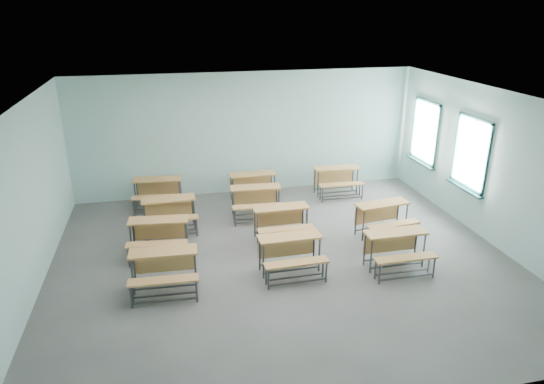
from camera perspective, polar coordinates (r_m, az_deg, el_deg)
The scene contains 12 objects.
room at distance 9.14m, azimuth 1.84°, elevation 0.95°, with size 9.04×8.04×3.24m.
desk_unit_r0c0 at distance 8.77m, azimuth -12.61°, elevation -8.47°, with size 1.22×0.85×0.74m.
desk_unit_r0c1 at distance 9.08m, azimuth 2.25°, elevation -6.82°, with size 1.20×0.82×0.74m.
desk_unit_r0c2 at distance 9.54m, azimuth 14.53°, elevation -6.11°, with size 1.18×0.80×0.74m.
desk_unit_r1c0 at distance 10.00m, azimuth -13.21°, elevation -4.65°, with size 1.26×0.92×0.74m.
desk_unit_r1c1 at distance 10.34m, azimuth 1.17°, elevation -3.17°, with size 1.18×0.79×0.74m.
desk_unit_r1c2 at distance 10.80m, azimuth 13.08°, elevation -2.65°, with size 1.28×0.95×0.74m.
desk_unit_r2c0 at distance 11.02m, azimuth -12.00°, elevation -2.07°, with size 1.22×0.85×0.74m.
desk_unit_r2c1 at distance 11.47m, azimuth -1.89°, elevation -0.67°, with size 1.23×0.87×0.74m.
desk_unit_r3c0 at distance 12.33m, azimuth -13.32°, elevation 0.34°, with size 1.26×0.91×0.74m.
desk_unit_r3c1 at distance 12.38m, azimuth -2.18°, elevation 1.00°, with size 1.20×0.83×0.74m.
desk_unit_r3c2 at distance 12.95m, azimuth 7.69°, elevation 1.74°, with size 1.20×0.81×0.74m.
Camera 1 is at (-2.09, -8.27, 4.75)m, focal length 32.00 mm.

